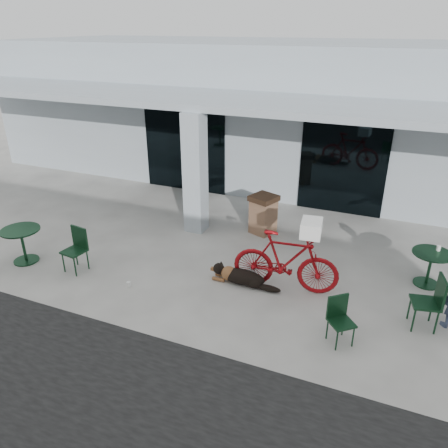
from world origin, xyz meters
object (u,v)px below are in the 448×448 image
at_px(cafe_table_near, 23,245).
at_px(cafe_chair_far_b, 425,302).
at_px(dog, 242,276).
at_px(cafe_chair_far_a, 341,322).
at_px(cafe_table_far, 429,269).
at_px(bicycle, 286,261).
at_px(cafe_chair_near, 74,251).
at_px(trash_receptacle, 263,214).

height_order(cafe_table_near, cafe_chair_far_b, cafe_chair_far_b).
distance_m(dog, cafe_chair_far_a, 2.49).
xyz_separation_m(cafe_table_near, cafe_table_far, (8.62, 2.54, -0.03)).
height_order(dog, cafe_chair_far_b, cafe_chair_far_b).
relative_size(bicycle, cafe_chair_far_b, 2.07).
xyz_separation_m(bicycle, cafe_table_near, (-5.87, -1.20, -0.24)).
height_order(cafe_chair_near, cafe_table_far, cafe_chair_near).
bearing_deg(cafe_table_far, cafe_chair_far_a, -118.24).
height_order(bicycle, trash_receptacle, bicycle).
bearing_deg(cafe_chair_near, cafe_chair_far_b, 14.92).
xyz_separation_m(dog, cafe_table_near, (-4.99, -1.02, 0.21)).
bearing_deg(cafe_chair_far_a, bicycle, 95.98).
bearing_deg(dog, bicycle, 9.80).
bearing_deg(bicycle, cafe_table_near, 94.84).
height_order(dog, cafe_chair_near, cafe_chair_near).
relative_size(dog, cafe_chair_far_b, 1.11).
relative_size(dog, trash_receptacle, 1.12).
distance_m(cafe_table_near, cafe_chair_far_b, 8.57).
xyz_separation_m(dog, cafe_table_far, (3.63, 1.51, 0.18)).
bearing_deg(cafe_chair_far_b, cafe_chair_far_a, -63.90).
height_order(cafe_table_near, trash_receptacle, trash_receptacle).
bearing_deg(trash_receptacle, cafe_table_far, -14.84).
relative_size(cafe_chair_near, trash_receptacle, 0.96).
distance_m(cafe_chair_far_a, cafe_chair_far_b, 1.66).
xyz_separation_m(dog, cafe_chair_near, (-3.62, -0.91, 0.31)).
bearing_deg(dog, cafe_table_far, 21.14).
relative_size(cafe_table_near, cafe_chair_far_b, 0.83).
height_order(cafe_table_near, cafe_chair_near, cafe_chair_near).
distance_m(dog, trash_receptacle, 2.62).
distance_m(cafe_table_near, cafe_table_far, 8.98).
height_order(cafe_chair_far_a, trash_receptacle, trash_receptacle).
distance_m(bicycle, cafe_table_far, 3.07).
height_order(cafe_table_far, cafe_chair_far_a, cafe_chair_far_a).
bearing_deg(cafe_chair_far_a, cafe_chair_far_b, -2.10).
height_order(cafe_table_far, cafe_chair_far_b, cafe_chair_far_b).
height_order(cafe_chair_near, trash_receptacle, trash_receptacle).
relative_size(cafe_table_far, cafe_chair_far_b, 0.77).
xyz_separation_m(cafe_table_far, trash_receptacle, (-4.00, 1.06, 0.14)).
xyz_separation_m(bicycle, cafe_chair_far_b, (2.65, -0.25, -0.13)).
distance_m(cafe_table_far, cafe_chair_far_a, 2.97).
height_order(bicycle, dog, bicycle).
xyz_separation_m(cafe_chair_near, cafe_chair_far_b, (7.14, 0.84, 0.02)).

